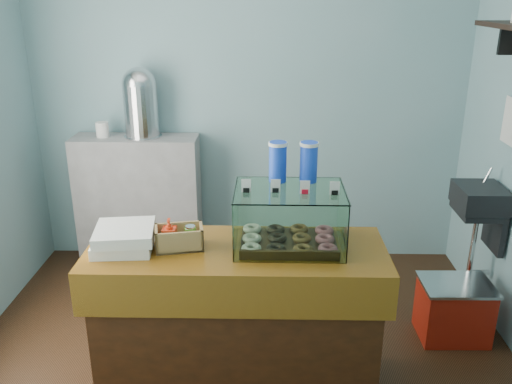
{
  "coord_description": "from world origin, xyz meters",
  "views": [
    {
      "loc": [
        0.16,
        -2.85,
        2.18
      ],
      "look_at": [
        0.1,
        -0.15,
        1.18
      ],
      "focal_mm": 38.0,
      "sensor_mm": 36.0,
      "label": 1
    }
  ],
  "objects_px": {
    "red_cooler": "(454,310)",
    "counter": "(237,320)",
    "display_case": "(290,212)",
    "coffee_urn": "(141,101)"
  },
  "relations": [
    {
      "from": "red_cooler",
      "to": "counter",
      "type": "bearing_deg",
      "value": -160.05
    },
    {
      "from": "display_case",
      "to": "red_cooler",
      "type": "distance_m",
      "value": 1.49
    },
    {
      "from": "counter",
      "to": "display_case",
      "type": "distance_m",
      "value": 0.69
    },
    {
      "from": "counter",
      "to": "red_cooler",
      "type": "bearing_deg",
      "value": 20.85
    },
    {
      "from": "display_case",
      "to": "coffee_urn",
      "type": "height_order",
      "value": "coffee_urn"
    },
    {
      "from": "counter",
      "to": "coffee_urn",
      "type": "distance_m",
      "value": 2.02
    },
    {
      "from": "display_case",
      "to": "coffee_urn",
      "type": "distance_m",
      "value": 1.9
    },
    {
      "from": "coffee_urn",
      "to": "counter",
      "type": "bearing_deg",
      "value": -62.39
    },
    {
      "from": "display_case",
      "to": "counter",
      "type": "bearing_deg",
      "value": -162.73
    },
    {
      "from": "counter",
      "to": "display_case",
      "type": "bearing_deg",
      "value": 16.96
    }
  ]
}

